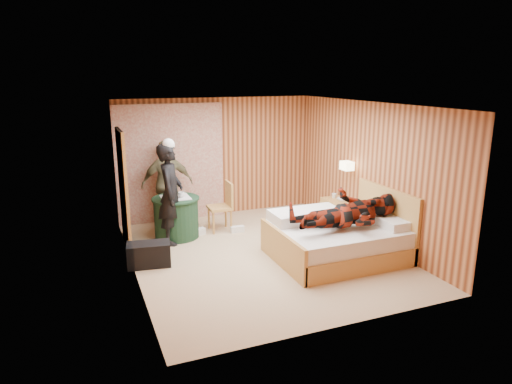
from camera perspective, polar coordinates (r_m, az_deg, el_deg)
name	(u,v)px	position (r m, az deg, el deg)	size (l,w,h in m)	color
floor	(261,253)	(7.83, 0.67, -7.69)	(4.20, 5.00, 0.01)	#C7B582
ceiling	(262,104)	(7.27, 0.73, 10.88)	(4.20, 5.00, 0.01)	silver
wall_back	(217,157)	(9.76, -4.95, 4.35)	(4.20, 0.02, 2.50)	#C57F4B
wall_left	(130,194)	(6.95, -15.52, -0.27)	(0.02, 5.00, 2.50)	#C57F4B
wall_right	(369,172)	(8.46, 13.96, 2.42)	(0.02, 5.00, 2.50)	#C57F4B
curtain	(171,163)	(9.47, -10.63, 3.54)	(2.20, 0.08, 2.40)	beige
doorway	(123,188)	(8.36, -16.28, 0.53)	(0.06, 0.90, 2.05)	black
wall_lamp	(347,166)	(8.72, 11.32, 3.24)	(0.26, 0.24, 0.16)	gold
bed	(338,238)	(7.71, 10.16, -5.74)	(2.04, 1.61, 1.11)	tan
nightstand	(337,214)	(9.11, 10.07, -2.68)	(0.45, 0.61, 0.59)	tan
round_table	(176,217)	(8.60, -9.92, -3.10)	(0.87, 0.87, 0.77)	#1B3B25
chair_far	(168,200)	(9.21, -10.88, -1.00)	(0.43, 0.43, 0.93)	tan
chair_near	(224,203)	(8.83, -4.06, -1.33)	(0.44, 0.44, 0.96)	tan
duffel_bag	(149,254)	(7.49, -13.24, -7.60)	(0.67, 0.36, 0.38)	black
sneaker_left	(198,232)	(8.74, -7.31, -4.97)	(0.29, 0.12, 0.13)	silver
sneaker_right	(237,229)	(8.84, -2.35, -4.66)	(0.26, 0.11, 0.12)	silver
woman_standing	(171,194)	(8.20, -10.62, -0.25)	(0.66, 0.43, 1.81)	black
man_at_table	(167,184)	(9.17, -11.02, 1.01)	(1.01, 0.42, 1.72)	#706C4A
man_on_bed	(349,203)	(7.34, 11.50, -1.40)	(1.77, 0.67, 0.86)	maroon
book_lower	(339,200)	(8.98, 10.32, -0.96)	(0.17, 0.22, 0.02)	silver
book_upper	(339,199)	(8.98, 10.32, -0.84)	(0.16, 0.22, 0.02)	silver
cup_nightstand	(334,196)	(9.12, 9.73, -0.47)	(0.10, 0.10, 0.09)	silver
cup_table	(181,195)	(8.46, -9.32, -0.33)	(0.12, 0.12, 0.10)	silver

